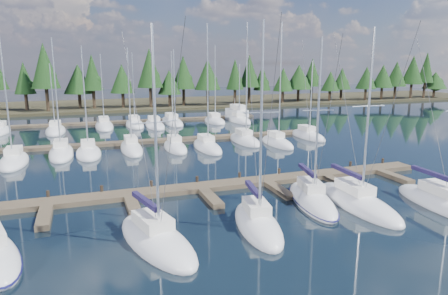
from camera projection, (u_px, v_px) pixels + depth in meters
name	position (u px, v px, depth m)	size (l,w,h in m)	color
ground	(171.00, 159.00, 45.12)	(260.00, 260.00, 0.00)	black
far_shore	(120.00, 105.00, 100.38)	(220.00, 30.00, 0.60)	#302C1B
main_dock	(202.00, 189.00, 33.42)	(44.00, 6.13, 0.90)	brown
back_docks	(145.00, 130.00, 63.13)	(50.00, 21.80, 0.40)	brown
front_sailboat_2	(156.00, 239.00, 23.75)	(4.96, 9.21, 13.42)	silver
front_sailboat_3	(258.00, 223.00, 26.08)	(3.76, 8.07, 13.86)	silver
front_sailboat_4	(312.00, 200.00, 30.64)	(4.54, 9.14, 13.14)	silver
front_sailboat_5	(357.00, 202.00, 30.15)	(3.44, 9.87, 13.80)	silver
front_sailboat_6	(444.00, 204.00, 29.73)	(3.55, 9.61, 13.30)	silver
back_sailboat_rows	(147.00, 134.00, 59.01)	(45.67, 33.65, 16.53)	silver
motor_yacht_right	(237.00, 117.00, 75.63)	(3.90, 9.94, 4.88)	silver
tree_line	(113.00, 77.00, 89.13)	(185.21, 11.60, 14.14)	black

